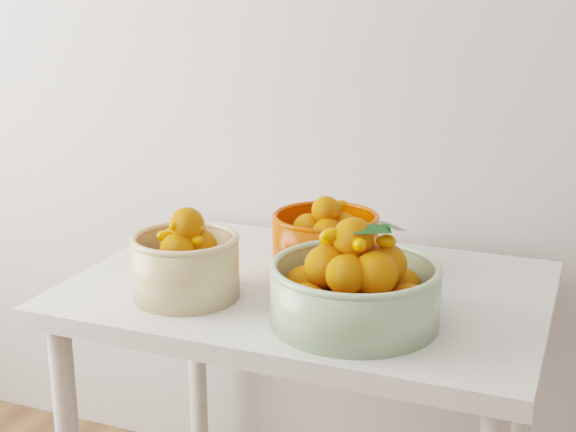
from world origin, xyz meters
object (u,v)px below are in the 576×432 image
bowl_green (355,287)px  bowl_orange (325,240)px  bowl_cream (186,263)px  table (309,325)px

bowl_green → bowl_orange: size_ratio=1.43×
bowl_green → bowl_orange: bowl_green is taller
bowl_cream → bowl_green: bearing=0.1°
bowl_cream → table: bearing=37.7°
bowl_cream → bowl_green: (0.36, 0.00, -0.00)m
table → bowl_green: bowl_green is taller
bowl_green → table: bearing=133.1°
bowl_cream → bowl_orange: 0.34m
bowl_orange → bowl_cream: bearing=-128.9°
table → bowl_cream: bearing=-142.3°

